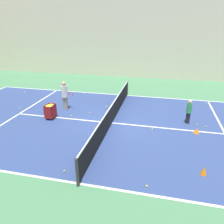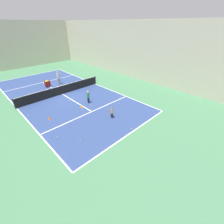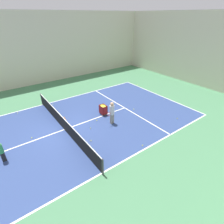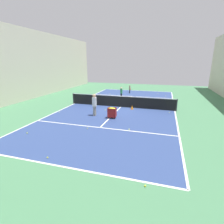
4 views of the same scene
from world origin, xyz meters
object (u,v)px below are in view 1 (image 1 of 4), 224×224
training_cone_0 (204,171)px  training_cone_1 (96,129)px  tennis_net (112,114)px  ball_cart (50,109)px  coach_at_net (65,94)px  child_midcourt (189,110)px

training_cone_0 → training_cone_1: size_ratio=0.90×
tennis_net → ball_cart: tennis_net is taller
training_cone_0 → training_cone_1: (2.23, 4.60, 0.02)m
tennis_net → training_cone_0: size_ratio=31.76×
tennis_net → coach_at_net: 3.51m
child_midcourt → training_cone_0: size_ratio=4.19×
tennis_net → child_midcourt: (0.89, -3.89, 0.21)m
coach_at_net → ball_cart: (-1.50, 0.22, -0.43)m
coach_at_net → child_midcourt: 7.13m
ball_cart → training_cone_1: ball_cart is taller
training_cone_0 → training_cone_1: bearing=64.2°
coach_at_net → ball_cart: coach_at_net is taller
child_midcourt → training_cone_1: child_midcourt is taller
child_midcourt → training_cone_1: bearing=32.0°
coach_at_net → training_cone_0: coach_at_net is taller
tennis_net → ball_cart: (-0.17, 3.44, 0.03)m
coach_at_net → training_cone_1: (-2.50, -2.71, -0.82)m
child_midcourt → training_cone_0: 4.34m
training_cone_1 → training_cone_0: bearing=-115.8°
coach_at_net → training_cone_1: 3.77m
ball_cart → tennis_net: bearing=-87.1°
coach_at_net → ball_cart: size_ratio=2.13×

